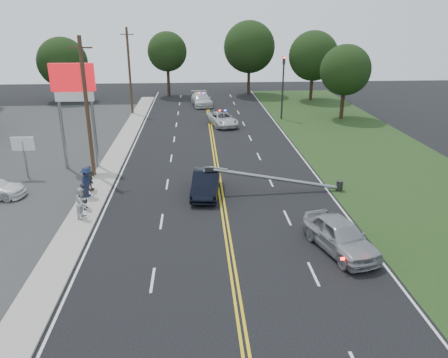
{
  "coord_description": "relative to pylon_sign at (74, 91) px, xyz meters",
  "views": [
    {
      "loc": [
        -1.59,
        -19.05,
        11.23
      ],
      "look_at": [
        0.09,
        6.26,
        1.7
      ],
      "focal_mm": 35.0,
      "sensor_mm": 36.0,
      "label": 1
    }
  ],
  "objects": [
    {
      "name": "crashed_sedan",
      "position": [
        9.49,
        -6.03,
        -5.21
      ],
      "size": [
        2.14,
        4.91,
        1.57
      ],
      "primitive_type": "imported",
      "rotation": [
        0.0,
        0.0,
        -0.1
      ],
      "color": "black",
      "rests_on": "ground"
    },
    {
      "name": "traffic_signal",
      "position": [
        18.8,
        16.0,
        -1.79
      ],
      "size": [
        0.28,
        0.41,
        7.05
      ],
      "color": "#2D2D30",
      "rests_on": "ground"
    },
    {
      "name": "bystander_b",
      "position": [
        2.23,
        -9.36,
        -4.95
      ],
      "size": [
        0.9,
        1.05,
        1.86
      ],
      "primitive_type": "imported",
      "rotation": [
        0.0,
        0.0,
        1.33
      ],
      "color": "silver",
      "rests_on": "sidewalk"
    },
    {
      "name": "bystander_a",
      "position": [
        2.07,
        -8.13,
        -5.05
      ],
      "size": [
        0.44,
        0.63,
        1.65
      ],
      "primitive_type": "imported",
      "rotation": [
        0.0,
        0.0,
        1.49
      ],
      "color": "#25242C",
      "rests_on": "sidewalk"
    },
    {
      "name": "fallen_streetlight",
      "position": [
        14.69,
        -6.0,
        -5.08
      ],
      "size": [
        9.36,
        0.44,
        1.91
      ],
      "color": "#2D2D30",
      "rests_on": "ground"
    },
    {
      "name": "tree_8",
      "position": [
        25.22,
        27.76,
        0.03
      ],
      "size": [
        6.73,
        6.73,
        9.41
      ],
      "color": "black",
      "rests_on": "ground"
    },
    {
      "name": "tree_7",
      "position": [
        16.99,
        32.93,
        0.9
      ],
      "size": [
        7.48,
        7.48,
        10.65
      ],
      "color": "black",
      "rests_on": "ground"
    },
    {
      "name": "utility_pole_mid",
      "position": [
        1.3,
        -2.0,
        -0.91
      ],
      "size": [
        1.6,
        0.28,
        10.0
      ],
      "color": "#382619",
      "rests_on": "ground"
    },
    {
      "name": "emergency_a",
      "position": [
        11.82,
        13.33,
        -5.29
      ],
      "size": [
        3.54,
        5.5,
        1.41
      ],
      "primitive_type": "imported",
      "rotation": [
        0.0,
        0.0,
        0.25
      ],
      "color": "silver",
      "rests_on": "ground"
    },
    {
      "name": "small_sign",
      "position": [
        -3.5,
        -2.0,
        -3.66
      ],
      "size": [
        1.6,
        0.14,
        3.1
      ],
      "color": "gray",
      "rests_on": "ground"
    },
    {
      "name": "grass_verge",
      "position": [
        24.0,
        -4.0,
        -5.99
      ],
      "size": [
        12.0,
        80.0,
        0.01
      ],
      "primitive_type": "cube",
      "color": "#1C3414",
      "rests_on": "ground"
    },
    {
      "name": "centerline_yellow",
      "position": [
        10.5,
        -4.0,
        -5.99
      ],
      "size": [
        0.36,
        80.0,
        0.0
      ],
      "primitive_type": "cube",
      "color": "gold",
      "rests_on": "ground"
    },
    {
      "name": "bystander_c",
      "position": [
        1.82,
        -6.18,
        -4.87
      ],
      "size": [
        1.03,
        1.44,
        2.01
      ],
      "primitive_type": "imported",
      "rotation": [
        0.0,
        0.0,
        1.34
      ],
      "color": "#1A2242",
      "rests_on": "sidewalk"
    },
    {
      "name": "emergency_b",
      "position": [
        9.75,
        24.73,
        -5.17
      ],
      "size": [
        3.01,
        5.94,
        1.65
      ],
      "primitive_type": "imported",
      "rotation": [
        0.0,
        0.0,
        0.13
      ],
      "color": "silver",
      "rests_on": "ground"
    },
    {
      "name": "utility_pole_far",
      "position": [
        1.3,
        20.0,
        -0.91
      ],
      "size": [
        1.6,
        0.28,
        10.0
      ],
      "color": "#382619",
      "rests_on": "ground"
    },
    {
      "name": "tree_6",
      "position": [
        5.06,
        32.53,
        0.33
      ],
      "size": [
        5.64,
        5.64,
        9.17
      ],
      "color": "black",
      "rests_on": "ground"
    },
    {
      "name": "waiting_sedan",
      "position": [
        16.05,
        -13.93,
        -5.15
      ],
      "size": [
        3.3,
        5.31,
        1.69
      ],
      "primitive_type": "imported",
      "rotation": [
        0.0,
        0.0,
        0.28
      ],
      "color": "#999AA0",
      "rests_on": "ground"
    },
    {
      "name": "sidewalk",
      "position": [
        2.1,
        -4.0,
        -5.94
      ],
      "size": [
        1.8,
        70.0,
        0.12
      ],
      "primitive_type": "cube",
      "color": "#A19C91",
      "rests_on": "ground"
    },
    {
      "name": "tree_5",
      "position": [
        -9.05,
        29.62,
        -0.78
      ],
      "size": [
        6.73,
        6.73,
        8.59
      ],
      "color": "black",
      "rests_on": "ground"
    },
    {
      "name": "tree_9",
      "position": [
        25.79,
        15.88,
        -0.5
      ],
      "size": [
        5.63,
        5.63,
        8.32
      ],
      "color": "black",
      "rests_on": "ground"
    },
    {
      "name": "bystander_d",
      "position": [
        1.71,
        -5.12,
        -5.01
      ],
      "size": [
        0.75,
        1.1,
        1.74
      ],
      "primitive_type": "imported",
      "rotation": [
        0.0,
        0.0,
        1.22
      ],
      "color": "#524842",
      "rests_on": "sidewalk"
    },
    {
      "name": "pylon_sign",
      "position": [
        0.0,
        0.0,
        0.0
      ],
      "size": [
        3.2,
        0.35,
        8.0
      ],
      "color": "gray",
      "rests_on": "ground"
    },
    {
      "name": "ground",
      "position": [
        10.5,
        -14.0,
        -6.0
      ],
      "size": [
        120.0,
        120.0,
        0.0
      ],
      "primitive_type": "plane",
      "color": "black",
      "rests_on": "ground"
    }
  ]
}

